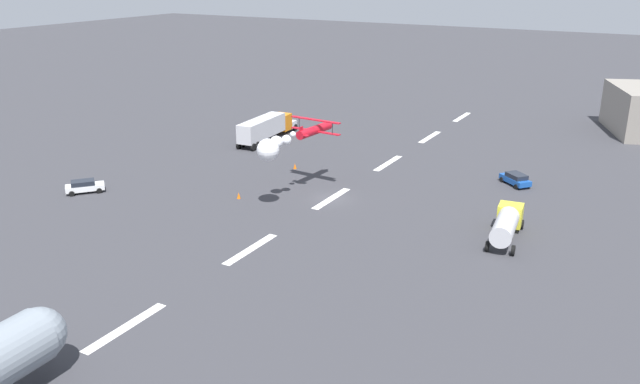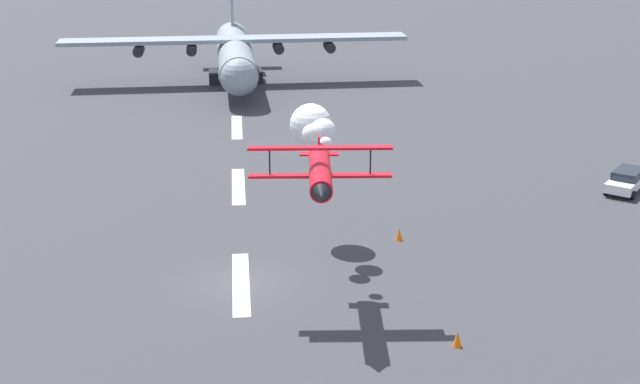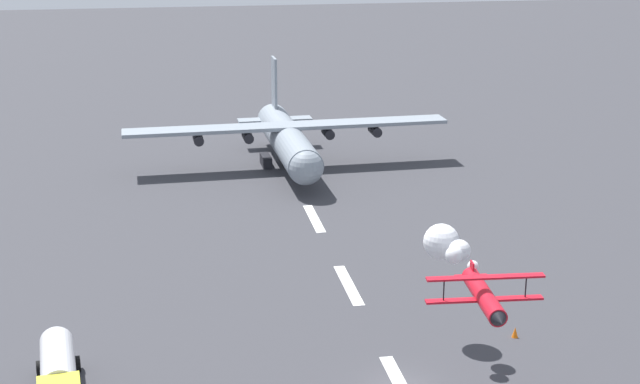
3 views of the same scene
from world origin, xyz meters
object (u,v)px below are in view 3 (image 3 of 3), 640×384
at_px(cargo_transport_plane, 289,141).
at_px(traffic_cone_far, 515,332).
at_px(fuel_tanker_truck, 58,374).
at_px(stunt_biplane_red, 456,259).

distance_m(cargo_transport_plane, traffic_cone_far, 45.70).
bearing_deg(fuel_tanker_truck, traffic_cone_far, -83.69).
distance_m(stunt_biplane_red, traffic_cone_far, 8.76).
height_order(fuel_tanker_truck, traffic_cone_far, fuel_tanker_truck).
relative_size(cargo_transport_plane, stunt_biplane_red, 2.51).
xyz_separation_m(cargo_transport_plane, stunt_biplane_red, (-46.84, -4.18, 3.76)).
xyz_separation_m(fuel_tanker_truck, traffic_cone_far, (3.34, -30.23, -1.36)).
bearing_deg(stunt_biplane_red, fuel_tanker_truck, 92.59).
xyz_separation_m(stunt_biplane_red, fuel_tanker_truck, (-1.13, 25.00, -5.31)).
height_order(cargo_transport_plane, fuel_tanker_truck, cargo_transport_plane).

